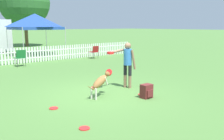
% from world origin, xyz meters
% --- Properties ---
extents(ground_plane, '(240.00, 240.00, 0.00)m').
position_xyz_m(ground_plane, '(0.00, 0.00, 0.00)').
color(ground_plane, '#4C7A38').
extents(handler_person, '(1.02, 0.47, 1.59)m').
position_xyz_m(handler_person, '(1.23, 0.05, 0.99)').
color(handler_person, '#8C664C').
rests_on(handler_person, ground_plane).
extents(leaping_dog, '(1.09, 0.42, 0.81)m').
position_xyz_m(leaping_dog, '(-0.17, -0.27, 0.49)').
color(leaping_dog, olive).
rests_on(leaping_dog, ground_plane).
extents(frisbee_near_handler, '(0.23, 0.23, 0.02)m').
position_xyz_m(frisbee_near_handler, '(-1.91, -1.94, 0.01)').
color(frisbee_near_handler, red).
rests_on(frisbee_near_handler, ground_plane).
extents(frisbee_near_dog, '(0.23, 0.23, 0.02)m').
position_xyz_m(frisbee_near_dog, '(0.96, -0.94, 0.01)').
color(frisbee_near_dog, red).
rests_on(frisbee_near_dog, ground_plane).
extents(frisbee_midfield, '(0.23, 0.23, 0.02)m').
position_xyz_m(frisbee_midfield, '(-1.79, -0.33, 0.01)').
color(frisbee_midfield, red).
rests_on(frisbee_midfield, ground_plane).
extents(frisbee_far_scatter, '(0.23, 0.23, 0.02)m').
position_xyz_m(frisbee_far_scatter, '(0.40, 0.81, 0.01)').
color(frisbee_far_scatter, red).
rests_on(frisbee_far_scatter, ground_plane).
extents(backpack_on_grass, '(0.34, 0.29, 0.42)m').
position_xyz_m(backpack_on_grass, '(0.82, -1.26, 0.21)').
color(backpack_on_grass, maroon).
rests_on(backpack_on_grass, ground_plane).
extents(picket_fence, '(18.18, 0.04, 0.91)m').
position_xyz_m(picket_fence, '(0.00, 8.11, 0.46)').
color(picket_fence, white).
rests_on(picket_fence, ground_plane).
extents(folding_chair_blue_left, '(0.52, 0.54, 0.90)m').
position_xyz_m(folding_chair_blue_left, '(0.11, 7.03, 0.54)').
color(folding_chair_blue_left, '#333338').
rests_on(folding_chair_blue_left, ground_plane).
extents(folding_chair_center, '(0.54, 0.56, 0.83)m').
position_xyz_m(folding_chair_center, '(5.09, 7.19, 0.50)').
color(folding_chair_center, '#333338').
rests_on(folding_chair_center, ground_plane).
extents(canopy_tent_main, '(3.17, 3.17, 3.01)m').
position_xyz_m(canopy_tent_main, '(2.98, 11.51, 2.44)').
color(canopy_tent_main, '#B2B2B2').
rests_on(canopy_tent_main, ground_plane).
extents(tree_left_grove, '(5.09, 5.09, 7.02)m').
position_xyz_m(tree_left_grove, '(5.46, 19.57, 4.47)').
color(tree_left_grove, brown).
rests_on(tree_left_grove, ground_plane).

